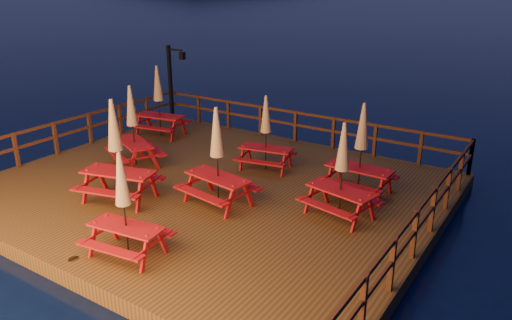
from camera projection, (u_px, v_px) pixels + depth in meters
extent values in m
plane|color=black|center=(211.00, 199.00, 14.09)|extent=(500.00, 500.00, 0.00)
cube|color=#462A16|center=(211.00, 192.00, 14.02)|extent=(12.00, 10.00, 0.40)
cylinder|color=#3A1B12|center=(173.00, 136.00, 20.68)|extent=(0.24, 0.24, 1.40)
cylinder|color=#3A1B12|center=(78.00, 287.00, 10.58)|extent=(0.24, 0.24, 1.40)
cylinder|color=#3A1B12|center=(291.00, 161.00, 17.80)|extent=(0.24, 0.24, 1.40)
cylinder|color=#3A1B12|center=(454.00, 197.00, 14.92)|extent=(0.24, 0.24, 1.40)
cube|color=#3A1B12|center=(296.00, 112.00, 17.39)|extent=(11.70, 0.06, 0.09)
cube|color=#3A1B12|center=(295.00, 125.00, 17.55)|extent=(11.70, 0.06, 0.09)
cube|color=#3A1B12|center=(193.00, 108.00, 19.97)|extent=(0.10, 0.10, 1.10)
cube|color=#3A1B12|center=(295.00, 126.00, 17.57)|extent=(0.10, 0.10, 1.10)
cube|color=#3A1B12|center=(430.00, 150.00, 15.16)|extent=(0.10, 0.10, 1.10)
cube|color=#3A1B12|center=(71.00, 119.00, 16.60)|extent=(0.06, 9.70, 0.09)
cube|color=#3A1B12|center=(73.00, 132.00, 16.75)|extent=(0.06, 9.70, 0.09)
cube|color=#3A1B12|center=(73.00, 133.00, 16.77)|extent=(0.10, 0.10, 1.10)
cube|color=#3A1B12|center=(155.00, 109.00, 19.82)|extent=(0.10, 0.10, 1.10)
cube|color=#3A1B12|center=(427.00, 200.00, 10.58)|extent=(0.06, 9.70, 0.09)
cube|color=#3A1B12|center=(424.00, 219.00, 10.73)|extent=(0.06, 9.70, 0.09)
cube|color=#3A1B12|center=(353.00, 318.00, 7.71)|extent=(0.10, 0.10, 1.10)
cube|color=#3A1B12|center=(424.00, 221.00, 10.75)|extent=(0.10, 0.10, 1.10)
cube|color=#3A1B12|center=(464.00, 167.00, 13.80)|extent=(0.10, 0.10, 1.10)
cube|color=black|center=(170.00, 83.00, 19.86)|extent=(0.12, 0.12, 3.00)
cube|color=black|center=(175.00, 50.00, 19.21)|extent=(0.70, 0.06, 0.06)
cube|color=black|center=(182.00, 56.00, 19.10)|extent=(0.18, 0.18, 0.28)
sphere|color=#FFC666|center=(182.00, 56.00, 19.10)|extent=(0.14, 0.14, 0.14)
cube|color=maroon|center=(118.00, 172.00, 12.80)|extent=(2.01, 1.19, 0.05)
cube|color=maroon|center=(132.00, 175.00, 13.47)|extent=(1.90, 0.77, 0.05)
cube|color=maroon|center=(105.00, 193.00, 12.35)|extent=(1.90, 0.77, 0.05)
cube|color=maroon|center=(102.00, 178.00, 13.48)|extent=(0.09, 0.12, 0.79)
cube|color=maroon|center=(86.00, 187.00, 12.86)|extent=(0.09, 0.12, 0.79)
cube|color=maroon|center=(153.00, 185.00, 13.01)|extent=(0.09, 0.12, 0.79)
cube|color=maroon|center=(139.00, 195.00, 12.40)|extent=(0.09, 0.12, 0.79)
cylinder|color=black|center=(116.00, 153.00, 12.62)|extent=(0.05, 0.05, 2.62)
cone|color=tan|center=(113.00, 125.00, 12.37)|extent=(0.38, 0.38, 1.31)
sphere|color=black|center=(111.00, 101.00, 12.16)|extent=(0.07, 0.07, 0.07)
cube|color=maroon|center=(126.00, 226.00, 10.27)|extent=(1.66, 0.82, 0.04)
cube|color=maroon|center=(143.00, 227.00, 10.81)|extent=(1.61, 0.45, 0.04)
cube|color=maroon|center=(110.00, 250.00, 9.92)|extent=(1.61, 0.45, 0.04)
cube|color=maroon|center=(112.00, 228.00, 10.91)|extent=(0.06, 0.09, 0.66)
cube|color=maroon|center=(93.00, 240.00, 10.41)|extent=(0.06, 0.09, 0.66)
cube|color=maroon|center=(162.00, 241.00, 10.36)|extent=(0.06, 0.09, 0.66)
cube|color=maroon|center=(144.00, 255.00, 9.87)|extent=(0.06, 0.09, 0.66)
cylinder|color=black|center=(124.00, 207.00, 10.12)|extent=(0.04, 0.04, 2.22)
cone|color=tan|center=(121.00, 179.00, 9.90)|extent=(0.32, 0.32, 1.11)
sphere|color=black|center=(119.00, 154.00, 9.73)|extent=(0.06, 0.06, 0.06)
cube|color=maroon|center=(340.00, 190.00, 11.94)|extent=(1.76, 0.97, 0.05)
cube|color=maroon|center=(353.00, 194.00, 12.41)|extent=(1.68, 0.60, 0.05)
cube|color=maroon|center=(326.00, 208.00, 11.67)|extent=(1.68, 0.60, 0.05)
cube|color=maroon|center=(325.00, 192.00, 12.73)|extent=(0.07, 0.10, 0.69)
cube|color=maroon|center=(309.00, 199.00, 12.32)|extent=(0.07, 0.10, 0.69)
cube|color=maroon|center=(371.00, 208.00, 11.80)|extent=(0.07, 0.10, 0.69)
cube|color=maroon|center=(356.00, 217.00, 11.40)|extent=(0.07, 0.10, 0.69)
cylinder|color=black|center=(342.00, 172.00, 11.78)|extent=(0.04, 0.04, 2.31)
cone|color=tan|center=(343.00, 146.00, 11.56)|extent=(0.33, 0.33, 1.15)
sphere|color=black|center=(345.00, 124.00, 11.37)|extent=(0.06, 0.06, 0.06)
cube|color=maroon|center=(266.00, 148.00, 14.97)|extent=(1.68, 0.92, 0.04)
cube|color=maroon|center=(272.00, 151.00, 15.52)|extent=(1.61, 0.55, 0.04)
cube|color=maroon|center=(259.00, 162.00, 14.60)|extent=(1.61, 0.55, 0.04)
cube|color=maroon|center=(249.00, 153.00, 15.57)|extent=(0.07, 0.10, 0.66)
cube|color=maroon|center=(242.00, 159.00, 15.06)|extent=(0.07, 0.10, 0.66)
cube|color=maroon|center=(289.00, 158.00, 15.10)|extent=(0.07, 0.10, 0.66)
cube|color=maroon|center=(283.00, 165.00, 14.60)|extent=(0.07, 0.10, 0.66)
cylinder|color=black|center=(266.00, 134.00, 14.81)|extent=(0.04, 0.04, 2.21)
cone|color=tan|center=(266.00, 114.00, 14.60)|extent=(0.32, 0.32, 1.10)
sphere|color=black|center=(266.00, 97.00, 14.42)|extent=(0.06, 0.06, 0.06)
cube|color=maroon|center=(134.00, 142.00, 15.29)|extent=(1.86, 1.37, 0.05)
cube|color=maroon|center=(153.00, 148.00, 15.67)|extent=(1.68, 1.00, 0.05)
cube|color=maroon|center=(116.00, 154.00, 15.12)|extent=(1.68, 1.00, 0.05)
cube|color=maroon|center=(138.00, 145.00, 16.16)|extent=(0.09, 0.11, 0.73)
cube|color=maroon|center=(118.00, 149.00, 15.85)|extent=(0.09, 0.11, 0.73)
cube|color=maroon|center=(153.00, 159.00, 14.99)|extent=(0.09, 0.11, 0.73)
cube|color=maroon|center=(132.00, 162.00, 14.68)|extent=(0.09, 0.11, 0.73)
cylinder|color=black|center=(133.00, 127.00, 15.13)|extent=(0.04, 0.04, 2.42)
cone|color=tan|center=(131.00, 105.00, 14.89)|extent=(0.35, 0.35, 1.21)
sphere|color=black|center=(129.00, 87.00, 14.70)|extent=(0.07, 0.07, 0.07)
cube|color=maroon|center=(360.00, 168.00, 13.23)|extent=(1.77, 0.73, 0.05)
cube|color=maroon|center=(368.00, 172.00, 13.77)|extent=(1.75, 0.32, 0.05)
cube|color=maroon|center=(349.00, 185.00, 12.88)|extent=(1.75, 0.32, 0.05)
cube|color=maroon|center=(339.00, 171.00, 13.99)|extent=(0.06, 0.10, 0.73)
cube|color=maroon|center=(329.00, 179.00, 13.50)|extent=(0.06, 0.10, 0.73)
cube|color=maroon|center=(389.00, 183.00, 13.21)|extent=(0.06, 0.10, 0.73)
cube|color=maroon|center=(380.00, 191.00, 12.71)|extent=(0.06, 0.10, 0.73)
cylinder|color=black|center=(361.00, 151.00, 13.06)|extent=(0.04, 0.04, 2.43)
cone|color=tan|center=(363.00, 126.00, 12.82)|extent=(0.35, 0.35, 1.21)
sphere|color=black|center=(364.00, 105.00, 12.63)|extent=(0.07, 0.07, 0.07)
cube|color=maroon|center=(218.00, 177.00, 12.59)|extent=(1.87, 0.96, 0.05)
cube|color=maroon|center=(235.00, 181.00, 13.11)|extent=(1.81, 0.55, 0.05)
cube|color=maroon|center=(201.00, 195.00, 12.28)|extent=(1.81, 0.55, 0.05)
cube|color=maroon|center=(208.00, 179.00, 13.42)|extent=(0.07, 0.11, 0.74)
cube|color=maroon|center=(189.00, 187.00, 12.96)|extent=(0.07, 0.11, 0.74)
cube|color=maroon|center=(248.00, 195.00, 12.48)|extent=(0.07, 0.11, 0.74)
cube|color=maroon|center=(230.00, 203.00, 12.02)|extent=(0.07, 0.11, 0.74)
cylinder|color=black|center=(217.00, 159.00, 12.42)|extent=(0.04, 0.04, 2.48)
cone|color=tan|center=(217.00, 132.00, 12.18)|extent=(0.36, 0.36, 1.24)
sphere|color=black|center=(216.00, 109.00, 11.98)|extent=(0.07, 0.07, 0.07)
cube|color=maroon|center=(160.00, 116.00, 18.13)|extent=(1.89, 1.00, 0.05)
cube|color=maroon|center=(169.00, 120.00, 18.75)|extent=(1.82, 0.59, 0.05)
cube|color=maroon|center=(151.00, 128.00, 17.71)|extent=(1.82, 0.59, 0.05)
cube|color=maroon|center=(149.00, 121.00, 18.81)|extent=(0.08, 0.11, 0.75)
cube|color=maroon|center=(138.00, 126.00, 18.25)|extent=(0.08, 0.11, 0.75)
cube|color=maroon|center=(183.00, 126.00, 18.26)|extent=(0.08, 0.11, 0.75)
cube|color=maroon|center=(173.00, 130.00, 17.70)|extent=(0.08, 0.11, 0.75)
cylinder|color=black|center=(159.00, 102.00, 17.95)|extent=(0.04, 0.04, 2.49)
cone|color=tan|center=(158.00, 83.00, 17.71)|extent=(0.36, 0.36, 1.25)
sphere|color=black|center=(156.00, 67.00, 17.51)|extent=(0.07, 0.07, 0.07)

